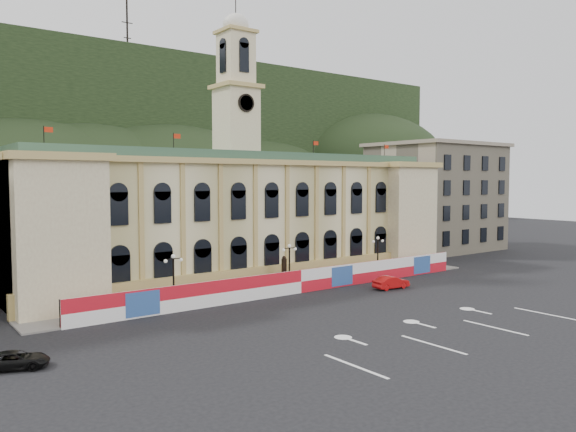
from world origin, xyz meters
TOP-DOWN VIEW (x-y plane):
  - ground at (0.00, 0.00)m, footprint 260.00×260.00m
  - lane_markings at (0.00, -5.00)m, footprint 26.00×10.00m
  - hill_ridge at (0.03, 121.99)m, footprint 230.00×80.00m
  - city_hall at (0.00, 27.63)m, footprint 56.20×17.60m
  - side_building_right at (43.00, 30.93)m, footprint 21.00×17.00m
  - hoarding_fence at (0.06, 15.07)m, footprint 50.00×0.44m
  - pavement at (0.00, 17.75)m, footprint 56.00×5.50m
  - statue at (0.00, 18.00)m, footprint 1.40×1.40m
  - lamp_left at (-14.00, 17.00)m, footprint 1.96×0.44m
  - lamp_center at (0.00, 17.00)m, footprint 1.96×0.44m
  - lamp_right at (14.00, 17.00)m, footprint 1.96×0.44m
  - red_sedan at (9.58, 10.66)m, footprint 2.24×4.65m
  - black_suv at (-30.00, 6.92)m, footprint 4.84×5.52m

SIDE VIEW (x-z plane):
  - ground at x=0.00m, z-range 0.00..0.00m
  - lane_markings at x=0.00m, z-range -0.01..0.01m
  - pavement at x=0.00m, z-range 0.00..0.16m
  - black_suv at x=-30.00m, z-range 0.00..1.16m
  - red_sedan at x=9.58m, z-range 0.00..1.45m
  - statue at x=0.00m, z-range -0.67..3.05m
  - hoarding_fence at x=0.06m, z-range 0.00..2.50m
  - lamp_left at x=-14.00m, z-range 0.50..5.65m
  - lamp_center at x=0.00m, z-range 0.50..5.65m
  - lamp_right at x=14.00m, z-range 0.50..5.65m
  - city_hall at x=0.00m, z-range -10.70..26.40m
  - side_building_right at x=43.00m, z-range 0.03..18.63m
  - hill_ridge at x=0.03m, z-range -12.52..51.48m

